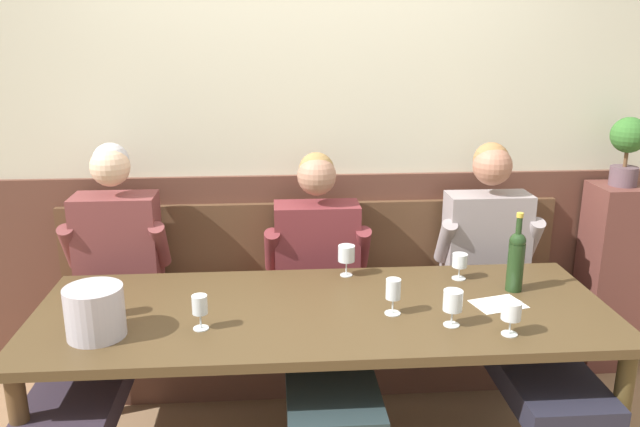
% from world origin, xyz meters
% --- Properties ---
extents(room_wall_back, '(6.80, 0.08, 2.80)m').
position_xyz_m(room_wall_back, '(0.00, 1.09, 1.40)').
color(room_wall_back, beige).
rests_on(room_wall_back, ground).
extents(wood_wainscot_panel, '(6.80, 0.03, 1.09)m').
position_xyz_m(wood_wainscot_panel, '(0.00, 1.04, 0.54)').
color(wood_wainscot_panel, brown).
rests_on(wood_wainscot_panel, ground).
extents(wall_bench, '(2.69, 0.42, 0.94)m').
position_xyz_m(wall_bench, '(0.00, 0.83, 0.28)').
color(wall_bench, brown).
rests_on(wall_bench, ground).
extents(dining_table, '(2.39, 0.89, 0.72)m').
position_xyz_m(dining_table, '(0.00, 0.14, 0.65)').
color(dining_table, '#4C3920').
rests_on(dining_table, ground).
extents(person_center_right_seat, '(0.51, 1.30, 1.31)m').
position_xyz_m(person_center_right_seat, '(-0.99, 0.46, 0.63)').
color(person_center_right_seat, '#2E3031').
rests_on(person_center_right_seat, ground).
extents(person_right_seat, '(0.54, 1.29, 1.25)m').
position_xyz_m(person_right_seat, '(0.02, 0.43, 0.59)').
color(person_right_seat, '#34372F').
rests_on(person_right_seat, ground).
extents(person_left_seat, '(0.54, 1.29, 1.29)m').
position_xyz_m(person_left_seat, '(0.91, 0.43, 0.61)').
color(person_left_seat, '#262D3D').
rests_on(person_left_seat, ground).
extents(ice_bucket, '(0.22, 0.22, 0.20)m').
position_xyz_m(ice_bucket, '(-0.88, -0.05, 0.82)').
color(ice_bucket, '#B9B2BD').
rests_on(ice_bucket, dining_table).
extents(wine_bottle_clear_water, '(0.07, 0.07, 0.36)m').
position_xyz_m(wine_bottle_clear_water, '(0.86, 0.26, 0.87)').
color(wine_bottle_clear_water, '#20381A').
rests_on(wine_bottle_clear_water, dining_table).
extents(wine_glass_left_end, '(0.08, 0.08, 0.15)m').
position_xyz_m(wine_glass_left_end, '(0.49, -0.06, 0.82)').
color(wine_glass_left_end, silver).
rests_on(wine_glass_left_end, dining_table).
extents(wine_glass_right_end, '(0.08, 0.08, 0.13)m').
position_xyz_m(wine_glass_right_end, '(0.69, -0.16, 0.81)').
color(wine_glass_right_end, silver).
rests_on(wine_glass_right_end, dining_table).
extents(wine_glass_mid_right, '(0.07, 0.07, 0.14)m').
position_xyz_m(wine_glass_mid_right, '(-0.88, 0.13, 0.83)').
color(wine_glass_mid_right, silver).
rests_on(wine_glass_mid_right, dining_table).
extents(wine_glass_center_rear, '(0.07, 0.07, 0.12)m').
position_xyz_m(wine_glass_center_rear, '(0.65, 0.41, 0.81)').
color(wine_glass_center_rear, silver).
rests_on(wine_glass_center_rear, dining_table).
extents(wine_glass_mid_left, '(0.08, 0.08, 0.15)m').
position_xyz_m(wine_glass_mid_left, '(0.13, 0.49, 0.83)').
color(wine_glass_mid_left, silver).
rests_on(wine_glass_mid_left, dining_table).
extents(wine_glass_center_front, '(0.07, 0.07, 0.15)m').
position_xyz_m(wine_glass_center_front, '(0.28, 0.06, 0.82)').
color(wine_glass_center_front, silver).
rests_on(wine_glass_center_front, dining_table).
extents(wine_glass_near_bucket, '(0.06, 0.06, 0.14)m').
position_xyz_m(wine_glass_near_bucket, '(-0.49, -0.02, 0.82)').
color(wine_glass_near_bucket, silver).
rests_on(wine_glass_near_bucket, dining_table).
extents(tasting_sheet_left_guest, '(0.24, 0.20, 0.00)m').
position_xyz_m(tasting_sheet_left_guest, '(0.74, 0.12, 0.72)').
color(tasting_sheet_left_guest, white).
rests_on(tasting_sheet_left_guest, dining_table).
extents(corner_pedestal, '(0.28, 0.28, 1.04)m').
position_xyz_m(corner_pedestal, '(1.65, 0.86, 0.52)').
color(corner_pedestal, brown).
rests_on(corner_pedestal, ground).
extents(potted_plant, '(0.19, 0.19, 0.36)m').
position_xyz_m(potted_plant, '(1.65, 0.86, 1.26)').
color(potted_plant, '#5E474F').
rests_on(potted_plant, corner_pedestal).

